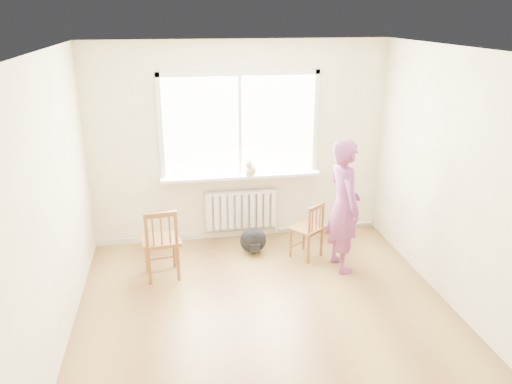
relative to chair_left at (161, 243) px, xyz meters
name	(u,v)px	position (x,y,z in m)	size (l,w,h in m)	color
floor	(272,327)	(1.09, -1.21, -0.45)	(4.50, 4.50, 0.00)	olive
ceiling	(275,53)	(1.09, -1.21, 2.25)	(4.50, 4.50, 0.00)	white
back_wall	(240,144)	(1.09, 1.04, 0.90)	(4.00, 0.01, 2.70)	#F1E8C1
window	(240,121)	(1.09, 1.01, 1.21)	(2.12, 0.05, 1.42)	white
windowsill	(241,176)	(1.09, 0.93, 0.48)	(2.15, 0.22, 0.04)	white
radiator	(241,209)	(1.09, 0.95, -0.01)	(1.00, 0.12, 0.55)	white
heating_pipe	(326,226)	(2.34, 0.98, -0.37)	(0.04, 0.04, 1.40)	silver
baseboard	(241,233)	(1.09, 1.02, -0.41)	(4.00, 0.03, 0.08)	beige
chair_left	(161,243)	(0.00, 0.00, 0.00)	(0.49, 0.47, 0.89)	brown
chair_right	(309,230)	(1.86, 0.22, -0.07)	(0.51, 0.51, 0.76)	brown
person	(344,206)	(2.19, -0.11, 0.37)	(0.60, 0.39, 1.64)	#CF4548
cat	(250,168)	(1.20, 0.84, 0.61)	(0.25, 0.39, 0.27)	beige
backpack	(253,240)	(1.17, 0.47, -0.28)	(0.35, 0.26, 0.35)	black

